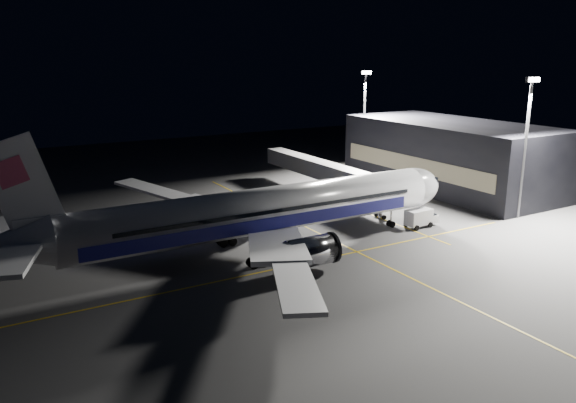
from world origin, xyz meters
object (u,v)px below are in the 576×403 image
at_px(floodlight_mast_north, 364,113).
at_px(jet_bridge, 329,172).
at_px(safety_cone_c, 224,236).
at_px(safety_cone_a, 236,234).
at_px(airliner, 255,213).
at_px(baggage_tug, 217,216).
at_px(service_truck, 421,217).
at_px(safety_cone_b, 225,227).
at_px(floodlight_mast_south, 526,136).

bearing_deg(floodlight_mast_north, jet_bridge, -142.26).
bearing_deg(safety_cone_c, safety_cone_a, 2.63).
distance_m(airliner, baggage_tug, 15.54).
bearing_deg(jet_bridge, safety_cone_c, -155.62).
bearing_deg(service_truck, safety_cone_b, 148.20).
relative_size(jet_bridge, safety_cone_b, 54.42).
relative_size(floodlight_mast_north, safety_cone_c, 35.02).
height_order(airliner, jet_bridge, airliner).
distance_m(service_truck, safety_cone_b, 27.71).
bearing_deg(floodlight_mast_north, safety_cone_c, -149.45).
distance_m(floodlight_mast_south, safety_cone_c, 45.72).
height_order(service_truck, safety_cone_c, service_truck).
height_order(service_truck, safety_cone_b, service_truck).
bearing_deg(service_truck, jet_bridge, 92.37).
relative_size(safety_cone_a, safety_cone_b, 0.81).
bearing_deg(safety_cone_b, floodlight_mast_north, 27.61).
bearing_deg(floodlight_mast_south, safety_cone_b, 157.20).
height_order(airliner, floodlight_mast_north, floodlight_mast_north).
distance_m(airliner, safety_cone_c, 8.70).
height_order(baggage_tug, safety_cone_b, baggage_tug).
bearing_deg(jet_bridge, airliner, -141.96).
height_order(airliner, safety_cone_c, airliner).
relative_size(service_truck, safety_cone_a, 10.18).
bearing_deg(jet_bridge, baggage_tug, -171.64).
height_order(floodlight_mast_north, safety_cone_b, floodlight_mast_north).
bearing_deg(baggage_tug, floodlight_mast_north, 13.57).
height_order(floodlight_mast_north, safety_cone_c, floodlight_mast_north).
relative_size(airliner, floodlight_mast_north, 2.97).
height_order(jet_bridge, service_truck, jet_bridge).
relative_size(floodlight_mast_north, service_truck, 3.97).
relative_size(jet_bridge, safety_cone_c, 58.19).
xyz_separation_m(floodlight_mast_north, baggage_tug, (-39.78, -17.13, -11.58)).
distance_m(baggage_tug, safety_cone_b, 3.99).
xyz_separation_m(floodlight_mast_north, service_truck, (-15.83, -34.07, -10.98)).
distance_m(floodlight_mast_north, safety_cone_b, 47.02).
xyz_separation_m(safety_cone_a, safety_cone_c, (-1.79, -0.08, 0.04)).
bearing_deg(floodlight_mast_north, airliner, -142.09).
relative_size(safety_cone_b, safety_cone_c, 1.07).
distance_m(floodlight_mast_north, floodlight_mast_south, 38.00).
height_order(floodlight_mast_south, baggage_tug, floodlight_mast_south).
height_order(jet_bridge, floodlight_mast_north, floodlight_mast_north).
height_order(airliner, safety_cone_a, airliner).
bearing_deg(floodlight_mast_south, floodlight_mast_north, 90.00).
relative_size(floodlight_mast_south, safety_cone_c, 35.02).
relative_size(floodlight_mast_north, safety_cone_a, 40.43).
distance_m(jet_bridge, safety_cone_a, 25.17).
bearing_deg(safety_cone_b, service_truck, -28.02).
relative_size(baggage_tug, safety_cone_c, 4.48).
bearing_deg(airliner, baggage_tug, 85.02).
xyz_separation_m(safety_cone_a, safety_cone_b, (0.03, 3.70, 0.06)).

